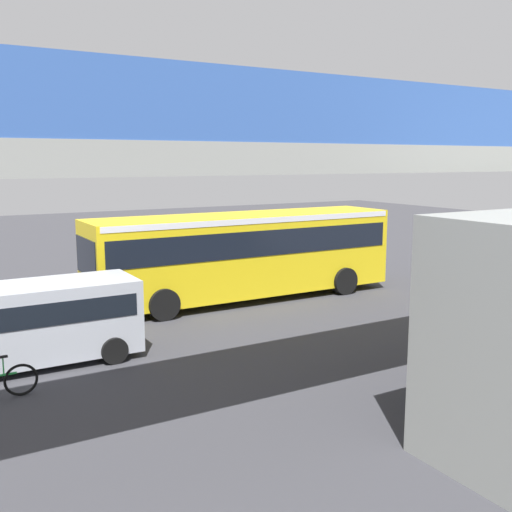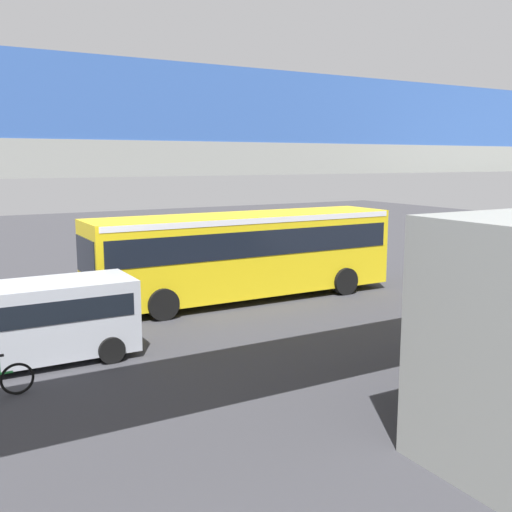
{
  "view_description": "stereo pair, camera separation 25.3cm",
  "coord_description": "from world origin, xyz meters",
  "px_view_note": "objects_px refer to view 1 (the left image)",
  "views": [
    {
      "loc": [
        9.47,
        18.6,
        5.1
      ],
      "look_at": [
        -1.33,
        0.12,
        1.6
      ],
      "focal_mm": 41.33,
      "sensor_mm": 36.0,
      "label": 1
    },
    {
      "loc": [
        9.25,
        18.73,
        5.1
      ],
      "look_at": [
        -1.33,
        0.12,
        1.6
      ],
      "focal_mm": 41.33,
      "sensor_mm": 36.0,
      "label": 2
    }
  ],
  "objects_px": {
    "city_bus": "(244,249)",
    "parked_van": "(39,318)",
    "pedestrian": "(234,256)",
    "traffic_sign": "(268,231)"
  },
  "relations": [
    {
      "from": "parked_van",
      "to": "traffic_sign",
      "type": "xyz_separation_m",
      "value": [
        -11.45,
        -7.68,
        0.71
      ]
    },
    {
      "from": "traffic_sign",
      "to": "parked_van",
      "type": "bearing_deg",
      "value": 33.86
    },
    {
      "from": "city_bus",
      "to": "parked_van",
      "type": "distance_m",
      "value": 8.63
    },
    {
      "from": "city_bus",
      "to": "pedestrian",
      "type": "height_order",
      "value": "city_bus"
    },
    {
      "from": "pedestrian",
      "to": "parked_van",
      "type": "bearing_deg",
      "value": 38.37
    },
    {
      "from": "parked_van",
      "to": "pedestrian",
      "type": "distance_m",
      "value": 12.25
    },
    {
      "from": "city_bus",
      "to": "pedestrian",
      "type": "bearing_deg",
      "value": -113.01
    },
    {
      "from": "parked_van",
      "to": "pedestrian",
      "type": "height_order",
      "value": "parked_van"
    },
    {
      "from": "city_bus",
      "to": "traffic_sign",
      "type": "relative_size",
      "value": 4.12
    },
    {
      "from": "pedestrian",
      "to": "traffic_sign",
      "type": "bearing_deg",
      "value": -177.67
    }
  ]
}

